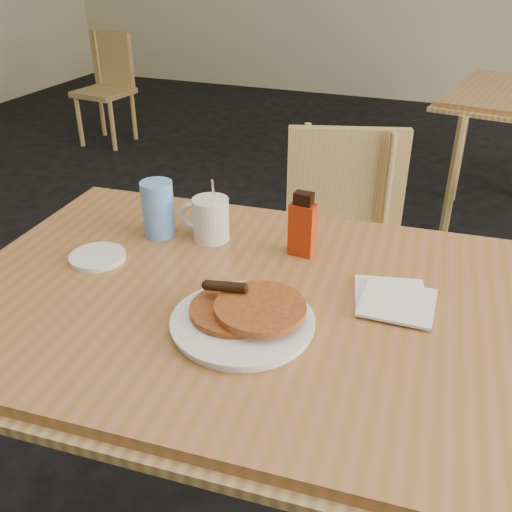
{
  "coord_description": "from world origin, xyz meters",
  "views": [
    {
      "loc": [
        0.37,
        -0.88,
        1.42
      ],
      "look_at": [
        0.02,
        0.03,
        0.87
      ],
      "focal_mm": 40.0,
      "sensor_mm": 36.0,
      "label": 1
    }
  ],
  "objects_px": {
    "chair_main_far": "(336,238)",
    "chair_wall_extra": "(108,78)",
    "blue_tumbler": "(158,209)",
    "main_table": "(254,310)",
    "coffee_mug": "(210,218)",
    "pancake_plate": "(244,317)",
    "syrup_bottle": "(302,226)"
  },
  "relations": [
    {
      "from": "chair_main_far",
      "to": "main_table",
      "type": "bearing_deg",
      "value": -106.98
    },
    {
      "from": "main_table",
      "to": "blue_tumbler",
      "type": "bearing_deg",
      "value": 151.1
    },
    {
      "from": "chair_wall_extra",
      "to": "pancake_plate",
      "type": "xyz_separation_m",
      "value": [
        2.31,
        -2.91,
        0.29
      ]
    },
    {
      "from": "coffee_mug",
      "to": "pancake_plate",
      "type": "bearing_deg",
      "value": -39.18
    },
    {
      "from": "coffee_mug",
      "to": "blue_tumbler",
      "type": "relative_size",
      "value": 1.2
    },
    {
      "from": "chair_main_far",
      "to": "coffee_mug",
      "type": "distance_m",
      "value": 0.65
    },
    {
      "from": "chair_wall_extra",
      "to": "chair_main_far",
      "type": "bearing_deg",
      "value": -34.52
    },
    {
      "from": "chair_wall_extra",
      "to": "blue_tumbler",
      "type": "relative_size",
      "value": 5.69
    },
    {
      "from": "main_table",
      "to": "chair_main_far",
      "type": "height_order",
      "value": "chair_main_far"
    },
    {
      "from": "main_table",
      "to": "pancake_plate",
      "type": "xyz_separation_m",
      "value": [
        0.02,
        -0.11,
        0.06
      ]
    },
    {
      "from": "blue_tumbler",
      "to": "syrup_bottle",
      "type": "bearing_deg",
      "value": 4.69
    },
    {
      "from": "syrup_bottle",
      "to": "pancake_plate",
      "type": "bearing_deg",
      "value": -88.76
    },
    {
      "from": "coffee_mug",
      "to": "main_table",
      "type": "bearing_deg",
      "value": -30.2
    },
    {
      "from": "chair_wall_extra",
      "to": "syrup_bottle",
      "type": "xyz_separation_m",
      "value": [
        2.33,
        -2.59,
        0.34
      ]
    },
    {
      "from": "chair_wall_extra",
      "to": "blue_tumbler",
      "type": "bearing_deg",
      "value": -45.95
    },
    {
      "from": "main_table",
      "to": "blue_tumbler",
      "type": "distance_m",
      "value": 0.39
    },
    {
      "from": "chair_main_far",
      "to": "pancake_plate",
      "type": "height_order",
      "value": "chair_main_far"
    },
    {
      "from": "coffee_mug",
      "to": "syrup_bottle",
      "type": "distance_m",
      "value": 0.24
    },
    {
      "from": "main_table",
      "to": "chair_wall_extra",
      "type": "distance_m",
      "value": 3.63
    },
    {
      "from": "chair_main_far",
      "to": "blue_tumbler",
      "type": "xyz_separation_m",
      "value": [
        -0.34,
        -0.57,
        0.3
      ]
    },
    {
      "from": "pancake_plate",
      "to": "syrup_bottle",
      "type": "bearing_deg",
      "value": 86.64
    },
    {
      "from": "chair_wall_extra",
      "to": "syrup_bottle",
      "type": "distance_m",
      "value": 3.5
    },
    {
      "from": "chair_main_far",
      "to": "syrup_bottle",
      "type": "xyz_separation_m",
      "value": [
        0.03,
        -0.54,
        0.3
      ]
    },
    {
      "from": "pancake_plate",
      "to": "blue_tumbler",
      "type": "xyz_separation_m",
      "value": [
        -0.35,
        0.29,
        0.05
      ]
    },
    {
      "from": "pancake_plate",
      "to": "syrup_bottle",
      "type": "relative_size",
      "value": 1.78
    },
    {
      "from": "syrup_bottle",
      "to": "blue_tumbler",
      "type": "height_order",
      "value": "syrup_bottle"
    },
    {
      "from": "syrup_bottle",
      "to": "coffee_mug",
      "type": "bearing_deg",
      "value": -173.85
    },
    {
      "from": "main_table",
      "to": "coffee_mug",
      "type": "relative_size",
      "value": 8.24
    },
    {
      "from": "chair_wall_extra",
      "to": "syrup_bottle",
      "type": "height_order",
      "value": "syrup_bottle"
    },
    {
      "from": "coffee_mug",
      "to": "syrup_bottle",
      "type": "xyz_separation_m",
      "value": [
        0.24,
        0.01,
        0.02
      ]
    },
    {
      "from": "chair_wall_extra",
      "to": "blue_tumbler",
      "type": "xyz_separation_m",
      "value": [
        1.96,
        -2.62,
        0.34
      ]
    },
    {
      "from": "chair_main_far",
      "to": "chair_wall_extra",
      "type": "relative_size",
      "value": 1.09
    }
  ]
}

